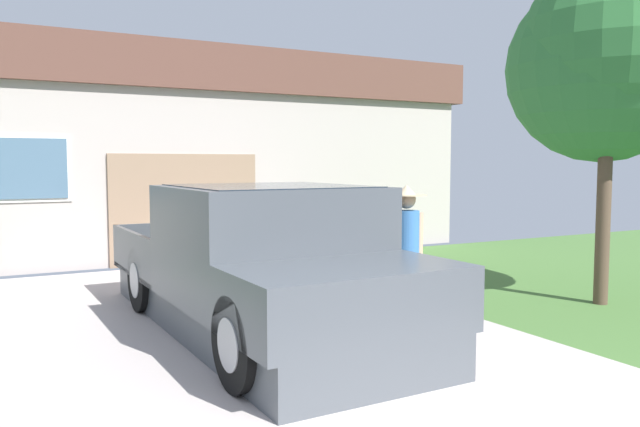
# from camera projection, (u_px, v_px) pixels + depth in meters

# --- Properties ---
(pickup_truck) EXTENTS (2.25, 5.25, 1.62)m
(pickup_truck) POSITION_uv_depth(u_px,v_px,m) (267.00, 269.00, 6.78)
(pickup_truck) COLOR #494E54
(pickup_truck) RESTS_ON ground
(person_with_hat) EXTENTS (0.48, 0.45, 1.62)m
(person_with_hat) POSITION_uv_depth(u_px,v_px,m) (406.00, 249.00, 6.97)
(person_with_hat) COLOR #333842
(person_with_hat) RESTS_ON ground
(handbag) EXTENTS (0.36, 0.18, 0.42)m
(handbag) POSITION_uv_depth(u_px,v_px,m) (417.00, 326.00, 6.71)
(handbag) COLOR beige
(handbag) RESTS_ON ground
(house_with_garage) EXTENTS (11.25, 6.91, 4.09)m
(house_with_garage) POSITION_uv_depth(u_px,v_px,m) (181.00, 154.00, 14.95)
(house_with_garage) COLOR #B7ABA5
(house_with_garage) RESTS_ON ground
(front_yard_tree) EXTENTS (2.53, 2.69, 4.59)m
(front_yard_tree) POSITION_uv_depth(u_px,v_px,m) (613.00, 52.00, 8.25)
(front_yard_tree) COLOR brown
(front_yard_tree) RESTS_ON ground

